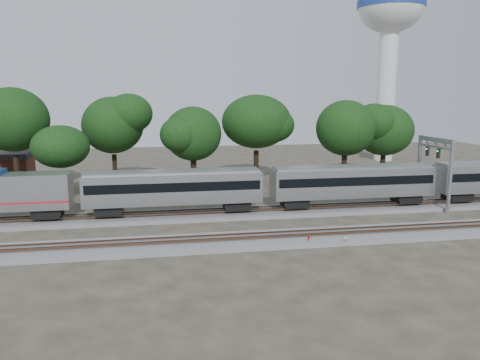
% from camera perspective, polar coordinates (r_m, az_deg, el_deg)
% --- Properties ---
extents(ground, '(160.00, 160.00, 0.00)m').
position_cam_1_polar(ground, '(45.81, -1.92, -6.26)').
color(ground, '#383328').
rests_on(ground, ground).
extents(track_far, '(160.00, 5.00, 0.73)m').
position_cam_1_polar(track_far, '(51.49, -2.87, -4.18)').
color(track_far, slate).
rests_on(track_far, ground).
extents(track_near, '(160.00, 5.00, 0.73)m').
position_cam_1_polar(track_near, '(41.96, -1.14, -7.51)').
color(track_near, slate).
rests_on(track_near, ground).
extents(train, '(97.47, 3.37, 4.97)m').
position_cam_1_polar(train, '(55.00, 13.69, -0.12)').
color(train, '#ADAFB4').
rests_on(train, ground).
extents(switch_stand_red, '(0.29, 0.09, 0.91)m').
position_cam_1_polar(switch_stand_red, '(41.66, 8.37, -7.20)').
color(switch_stand_red, '#512D19').
rests_on(switch_stand_red, ground).
extents(switch_stand_white, '(0.27, 0.10, 0.87)m').
position_cam_1_polar(switch_stand_white, '(42.29, 12.71, -7.13)').
color(switch_stand_white, '#512D19').
rests_on(switch_stand_white, ground).
extents(switch_lever, '(0.53, 0.36, 0.30)m').
position_cam_1_polar(switch_lever, '(41.89, 9.72, -7.77)').
color(switch_lever, '#512D19').
rests_on(switch_lever, ground).
extents(water_tower, '(13.07, 13.07, 36.19)m').
position_cam_1_polar(water_tower, '(101.29, 17.81, 17.54)').
color(water_tower, silver).
rests_on(water_tower, ground).
extents(signal_gantry, '(0.57, 6.78, 8.25)m').
position_cam_1_polar(signal_gantry, '(59.30, 22.63, 2.66)').
color(signal_gantry, gray).
rests_on(signal_gantry, ground).
extents(tree_1, '(10.18, 10.18, 14.36)m').
position_cam_1_polar(tree_1, '(66.72, -25.97, 6.62)').
color(tree_1, black).
rests_on(tree_1, ground).
extents(tree_2, '(7.10, 7.10, 10.01)m').
position_cam_1_polar(tree_2, '(60.43, -21.03, 3.80)').
color(tree_2, black).
rests_on(tree_2, ground).
extents(tree_3, '(9.14, 9.14, 12.88)m').
position_cam_1_polar(tree_3, '(68.22, -15.24, 6.46)').
color(tree_3, black).
rests_on(tree_3, ground).
extents(tree_4, '(8.10, 8.10, 11.41)m').
position_cam_1_polar(tree_4, '(63.88, -5.75, 5.61)').
color(tree_4, black).
rests_on(tree_4, ground).
extents(tree_5, '(9.46, 9.46, 13.33)m').
position_cam_1_polar(tree_5, '(69.26, 2.01, 7.12)').
color(tree_5, black).
rests_on(tree_5, ground).
extents(tree_6, '(8.54, 8.54, 12.04)m').
position_cam_1_polar(tree_6, '(70.31, 12.74, 6.18)').
color(tree_6, black).
rests_on(tree_6, ground).
extents(tree_7, '(7.87, 7.87, 11.10)m').
position_cam_1_polar(tree_7, '(76.68, 17.20, 5.79)').
color(tree_7, black).
rests_on(tree_7, ground).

